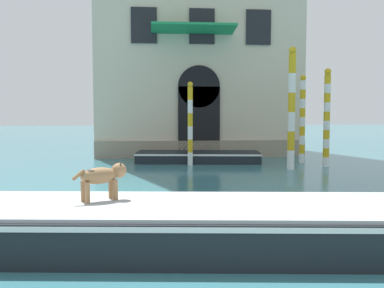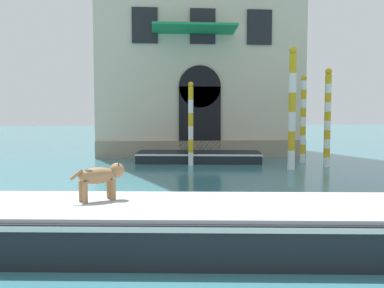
{
  "view_description": "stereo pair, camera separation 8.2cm",
  "coord_description": "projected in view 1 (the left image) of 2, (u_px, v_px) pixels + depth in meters",
  "views": [
    {
      "loc": [
        -0.91,
        -1.45,
        2.35
      ],
      "look_at": [
        0.49,
        12.79,
        1.2
      ],
      "focal_mm": 42.0,
      "sensor_mm": 36.0,
      "label": 1
    },
    {
      "loc": [
        -0.83,
        -1.46,
        2.35
      ],
      "look_at": [
        0.49,
        12.79,
        1.2
      ],
      "focal_mm": 42.0,
      "sensor_mm": 36.0,
      "label": 2
    }
  ],
  "objects": [
    {
      "name": "dog_on_deck",
      "position": [
        103.0,
        176.0,
        7.76
      ],
      "size": [
        0.9,
        0.58,
        0.65
      ],
      "rotation": [
        0.0,
        0.0,
        0.47
      ],
      "color": "#997047",
      "rests_on": "boat_foreground"
    },
    {
      "name": "mooring_pole_1",
      "position": [
        302.0,
        119.0,
        19.22
      ],
      "size": [
        0.25,
        0.25,
        3.75
      ],
      "color": "white",
      "rests_on": "ground_plane"
    },
    {
      "name": "boat_foreground",
      "position": [
        187.0,
        224.0,
        7.53
      ],
      "size": [
        8.01,
        3.28,
        0.75
      ],
      "rotation": [
        0.0,
        0.0,
        -0.11
      ],
      "color": "black",
      "rests_on": "ground_plane"
    },
    {
      "name": "mooring_pole_2",
      "position": [
        327.0,
        117.0,
        18.0
      ],
      "size": [
        0.27,
        0.27,
        3.93
      ],
      "color": "white",
      "rests_on": "ground_plane"
    },
    {
      "name": "mooring_pole_0",
      "position": [
        292.0,
        108.0,
        17.06
      ],
      "size": [
        0.29,
        0.29,
        4.66
      ],
      "color": "white",
      "rests_on": "ground_plane"
    },
    {
      "name": "mooring_pole_3",
      "position": [
        190.0,
        123.0,
        18.28
      ],
      "size": [
        0.22,
        0.22,
        3.41
      ],
      "color": "white",
      "rests_on": "ground_plane"
    },
    {
      "name": "boat_moored_near_palazzo",
      "position": [
        198.0,
        157.0,
        19.5
      ],
      "size": [
        5.5,
        2.38,
        0.45
      ],
      "rotation": [
        0.0,
        0.0,
        -0.12
      ],
      "color": "black",
      "rests_on": "ground_plane"
    }
  ]
}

